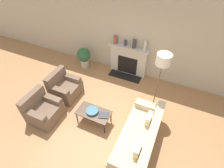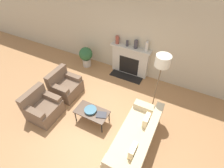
{
  "view_description": "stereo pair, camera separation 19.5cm",
  "coord_description": "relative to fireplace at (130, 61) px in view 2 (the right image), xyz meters",
  "views": [
    {
      "loc": [
        1.5,
        -2.51,
        4.21
      ],
      "look_at": [
        -0.2,
        1.21,
        0.45
      ],
      "focal_mm": 28.0,
      "sensor_mm": 36.0,
      "label": 1
    },
    {
      "loc": [
        1.68,
        -2.42,
        4.21
      ],
      "look_at": [
        -0.2,
        1.21,
        0.45
      ],
      "focal_mm": 28.0,
      "sensor_mm": 36.0,
      "label": 2
    }
  ],
  "objects": [
    {
      "name": "mantel_vase_right",
      "position": [
        0.53,
        0.01,
        0.74
      ],
      "size": [
        0.11,
        0.11,
        0.33
      ],
      "color": "beige",
      "rests_on": "fireplace"
    },
    {
      "name": "coffee_table",
      "position": [
        -0.06,
        -2.52,
        -0.16
      ],
      "size": [
        0.94,
        0.5,
        0.42
      ],
      "color": "#4C3828",
      "rests_on": "ground_plane"
    },
    {
      "name": "mantel_vase_left",
      "position": [
        -0.53,
        0.01,
        0.71
      ],
      "size": [
        0.12,
        0.12,
        0.27
      ],
      "color": "brown",
      "rests_on": "fireplace"
    },
    {
      "name": "mantel_vase_center_left",
      "position": [
        -0.15,
        0.01,
        0.67
      ],
      "size": [
        0.09,
        0.09,
        0.2
      ],
      "color": "#3D383D",
      "rests_on": "fireplace"
    },
    {
      "name": "ground_plane",
      "position": [
        0.14,
        -2.52,
        -0.54
      ],
      "size": [
        18.0,
        18.0,
        0.0
      ],
      "primitive_type": "plane",
      "color": "#A87547"
    },
    {
      "name": "fireplace",
      "position": [
        0.0,
        0.0,
        0.0
      ],
      "size": [
        1.46,
        0.59,
        1.12
      ],
      "color": "beige",
      "rests_on": "ground_plane"
    },
    {
      "name": "floor_lamp",
      "position": [
        1.33,
        -1.36,
        1.11
      ],
      "size": [
        0.37,
        0.37,
        1.97
      ],
      "color": "brown",
      "rests_on": "ground_plane"
    },
    {
      "name": "armchair_far",
      "position": [
        -1.44,
        -1.96,
        -0.23
      ],
      "size": [
        0.81,
        0.84,
        0.84
      ],
      "rotation": [
        0.0,
        0.0,
        1.57
      ],
      "color": "brown",
      "rests_on": "ground_plane"
    },
    {
      "name": "book",
      "position": [
        0.24,
        -2.5,
        -0.12
      ],
      "size": [
        0.33,
        0.3,
        0.02
      ],
      "rotation": [
        0.0,
        0.0,
        0.37
      ],
      "color": "#38383D",
      "rests_on": "coffee_table"
    },
    {
      "name": "mantel_vase_center_right",
      "position": [
        0.16,
        0.01,
        0.71
      ],
      "size": [
        0.13,
        0.13,
        0.29
      ],
      "color": "#3D383D",
      "rests_on": "fireplace"
    },
    {
      "name": "bowl",
      "position": [
        -0.09,
        -2.51,
        -0.08
      ],
      "size": [
        0.34,
        0.34,
        0.07
      ],
      "color": "#38667A",
      "rests_on": "coffee_table"
    },
    {
      "name": "wall_back",
      "position": [
        0.14,
        0.14,
        0.91
      ],
      "size": [
        18.0,
        0.06,
        2.9
      ],
      "color": "#BCAD8E",
      "rests_on": "ground_plane"
    },
    {
      "name": "potted_plant",
      "position": [
        -1.68,
        -0.34,
        -0.08
      ],
      "size": [
        0.51,
        0.51,
        0.8
      ],
      "color": "#B2A899",
      "rests_on": "ground_plane"
    },
    {
      "name": "armchair_near",
      "position": [
        -1.44,
        -2.98,
        -0.23
      ],
      "size": [
        0.81,
        0.84,
        0.84
      ],
      "rotation": [
        0.0,
        0.0,
        1.57
      ],
      "color": "brown",
      "rests_on": "ground_plane"
    },
    {
      "name": "couch",
      "position": [
        1.32,
        -2.66,
        -0.25
      ],
      "size": [
        0.81,
        2.0,
        0.76
      ],
      "rotation": [
        0.0,
        0.0,
        -1.57
      ],
      "color": "#CCB78E",
      "rests_on": "ground_plane"
    }
  ]
}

